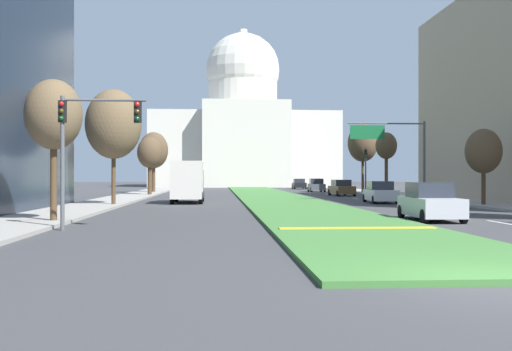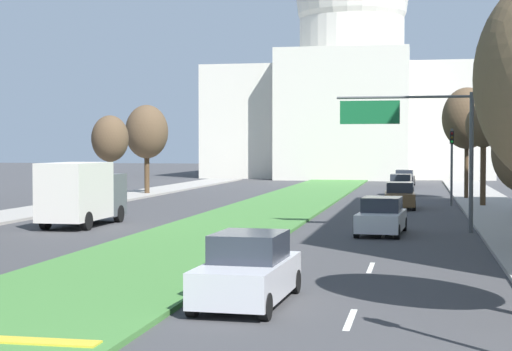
% 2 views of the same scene
% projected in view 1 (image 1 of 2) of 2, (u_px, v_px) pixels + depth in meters
% --- Properties ---
extents(ground_plane, '(260.00, 260.00, 0.00)m').
position_uv_depth(ground_plane, '(264.00, 194.00, 65.19)').
color(ground_plane, '#3D3D3F').
extents(grass_median, '(6.55, 97.68, 0.14)m').
position_uv_depth(grass_median, '(268.00, 196.00, 59.78)').
color(grass_median, '#427A38').
rests_on(grass_median, ground_plane).
extents(median_curb_nose, '(5.90, 0.50, 0.04)m').
position_uv_depth(median_curb_nose, '(357.00, 228.00, 21.69)').
color(median_curb_nose, gold).
rests_on(median_curb_nose, grass_median).
extents(lane_dashes_right, '(0.16, 43.22, 0.01)m').
position_uv_depth(lane_dashes_right, '(374.00, 202.00, 47.36)').
color(lane_dashes_right, silver).
rests_on(lane_dashes_right, ground_plane).
extents(sidewalk_left, '(4.00, 97.68, 0.15)m').
position_uv_depth(sidewalk_left, '(125.00, 198.00, 53.45)').
color(sidewalk_left, '#9E9991').
rests_on(sidewalk_left, ground_plane).
extents(sidewalk_right, '(4.00, 97.68, 0.15)m').
position_uv_depth(sidewalk_right, '(417.00, 197.00, 55.27)').
color(sidewalk_right, '#9E9991').
rests_on(sidewalk_right, ground_plane).
extents(capitol_building, '(35.95, 30.00, 32.13)m').
position_uv_depth(capitol_building, '(243.00, 132.00, 118.56)').
color(capitol_building, beige).
rests_on(capitol_building, ground_plane).
extents(traffic_light_near_left, '(3.34, 0.35, 5.20)m').
position_uv_depth(traffic_light_near_left, '(85.00, 132.00, 22.47)').
color(traffic_light_near_left, '#515456').
rests_on(traffic_light_near_left, ground_plane).
extents(traffic_light_far_right, '(0.28, 0.35, 5.20)m').
position_uv_depth(traffic_light_far_right, '(366.00, 165.00, 64.44)').
color(traffic_light_far_right, '#515456').
rests_on(traffic_light_far_right, ground_plane).
extents(overhead_guide_sign, '(6.32, 0.20, 6.50)m').
position_uv_depth(overhead_guide_sign, '(395.00, 144.00, 46.57)').
color(overhead_guide_sign, '#515456').
rests_on(overhead_guide_sign, ground_plane).
extents(street_tree_left_near, '(2.49, 2.49, 6.38)m').
position_uv_depth(street_tree_left_near, '(54.00, 116.00, 25.64)').
color(street_tree_left_near, '#4C3823').
rests_on(street_tree_left_near, ground_plane).
extents(street_tree_left_mid, '(3.86, 3.86, 8.11)m').
position_uv_depth(street_tree_left_mid, '(114.00, 124.00, 40.26)').
color(street_tree_left_mid, '#4C3823').
rests_on(street_tree_left_mid, ground_plane).
extents(street_tree_right_mid, '(2.44, 2.44, 5.32)m').
position_uv_depth(street_tree_right_mid, '(483.00, 152.00, 39.59)').
color(street_tree_right_mid, '#4C3823').
rests_on(street_tree_right_mid, ground_plane).
extents(street_tree_left_far, '(2.62, 2.62, 6.19)m').
position_uv_depth(street_tree_left_far, '(150.00, 153.00, 60.86)').
color(street_tree_left_far, '#4C3823').
rests_on(street_tree_left_far, ground_plane).
extents(street_tree_right_far, '(2.33, 2.33, 6.84)m').
position_uv_depth(street_tree_right_far, '(386.00, 147.00, 63.31)').
color(street_tree_right_far, '#4C3823').
rests_on(street_tree_right_far, ground_plane).
extents(street_tree_left_distant, '(3.53, 3.53, 7.43)m').
position_uv_depth(street_tree_left_distant, '(154.00, 151.00, 70.81)').
color(street_tree_left_distant, '#4C3823').
rests_on(street_tree_left_distant, ground_plane).
extents(street_tree_right_distant, '(3.68, 3.68, 8.41)m').
position_uv_depth(street_tree_right_distant, '(363.00, 143.00, 71.07)').
color(street_tree_right_distant, '#4C3823').
rests_on(street_tree_right_distant, ground_plane).
extents(sedan_lead_stopped, '(2.14, 4.61, 1.80)m').
position_uv_depth(sedan_lead_stopped, '(430.00, 203.00, 27.40)').
color(sedan_lead_stopped, '#BCBCC1').
rests_on(sedan_lead_stopped, ground_plane).
extents(sedan_midblock, '(2.24, 4.66, 1.69)m').
position_uv_depth(sedan_midblock, '(380.00, 193.00, 44.99)').
color(sedan_midblock, silver).
rests_on(sedan_midblock, ground_plane).
extents(sedan_distant, '(2.10, 4.72, 1.69)m').
position_uv_depth(sedan_distant, '(341.00, 188.00, 61.14)').
color(sedan_distant, brown).
rests_on(sedan_distant, ground_plane).
extents(sedan_far_horizon, '(2.08, 4.21, 1.74)m').
position_uv_depth(sedan_far_horizon, '(316.00, 186.00, 75.43)').
color(sedan_far_horizon, '#4C5156').
rests_on(sedan_far_horizon, ground_plane).
extents(sedan_very_far, '(2.12, 4.59, 1.65)m').
position_uv_depth(sedan_very_far, '(299.00, 184.00, 91.64)').
color(sedan_very_far, black).
rests_on(sedan_very_far, ground_plane).
extents(box_truck_delivery, '(2.40, 6.40, 3.20)m').
position_uv_depth(box_truck_delivery, '(188.00, 181.00, 44.95)').
color(box_truck_delivery, '#4C5156').
rests_on(box_truck_delivery, ground_plane).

